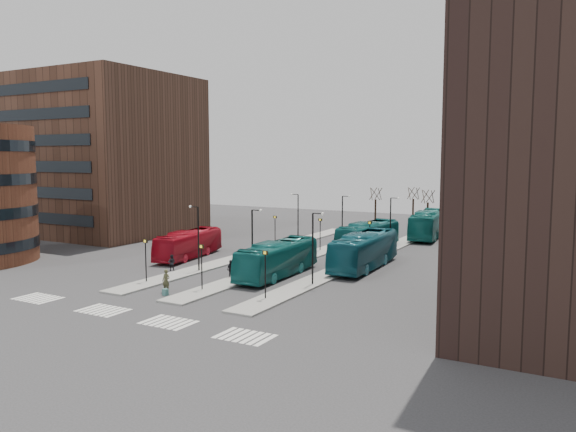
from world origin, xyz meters
The scene contains 19 objects.
ground centered at (0.00, 0.00, 0.00)m, with size 160.00×160.00×0.00m, color #2F2F31.
island_left centered at (-4.00, 30.00, 0.07)m, with size 2.50×45.00×0.15m, color gray.
island_mid centered at (2.00, 30.00, 0.07)m, with size 2.50×45.00×0.15m, color gray.
island_right centered at (8.00, 30.00, 0.07)m, with size 2.50×45.00×0.15m, color gray.
suitcase centered at (-0.04, 9.46, 0.26)m, with size 0.41×0.33×0.51m, color #1D279F.
red_bus centered at (-8.95, 23.40, 1.49)m, with size 2.50×10.69×2.98m, color #A30C1C.
teal_bus_a centered at (4.13, 19.86, 1.62)m, with size 2.71×11.60×3.23m, color #136260.
teal_bus_b centered at (6.09, 37.55, 1.66)m, with size 2.78×11.89×3.31m, color #125C5E.
teal_bus_c centered at (9.64, 27.24, 1.75)m, with size 2.94×12.57×3.50m, color #145867.
teal_bus_d centered at (9.59, 50.74, 1.84)m, with size 3.09×13.20×3.68m, color #146863.
traveller centered at (-0.65, 10.26, 0.93)m, with size 0.68×0.44×1.86m, color #47462A.
commuter_a centered at (-6.02, 17.17, 0.77)m, with size 0.75×0.59×1.55m, color black.
commuter_b centered at (0.84, 17.11, 0.83)m, with size 0.97×0.40×1.65m, color black.
commuter_c centered at (2.03, 18.22, 0.91)m, with size 1.18×0.68×1.83m, color black.
crosswalk_stripes centered at (1.75, 4.00, 0.01)m, with size 22.35×2.40×0.01m.
office_block centered at (-34.00, 33.98, 11.00)m, with size 25.00×20.12×22.00m.
sign_poles centered at (1.60, 23.00, 2.41)m, with size 12.45×22.12×3.65m.
lamp_posts centered at (2.64, 28.00, 3.58)m, with size 14.04×20.24×6.12m.
bare_trees centered at (2.67, 62.67, 2.72)m, with size 10.97×8.14×5.90m.
Camera 1 is at (29.26, -23.58, 10.82)m, focal length 35.00 mm.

